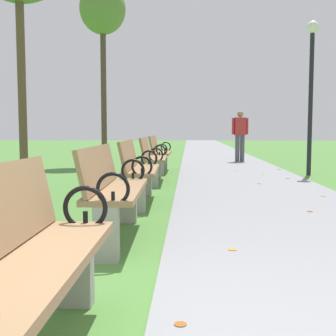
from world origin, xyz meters
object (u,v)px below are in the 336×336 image
object	(u,v)px
park_bench_2	(113,189)
park_bench_5	(159,152)
park_bench_3	(138,169)
park_bench_1	(19,264)
park_bench_4	(152,158)
pedestrian_walking	(240,133)
tree_2	(103,12)
lamp_post	(311,74)

from	to	relation	value
park_bench_2	park_bench_5	xyz separation A→B (m)	(-0.00, 6.67, 0.00)
park_bench_3	park_bench_1	bearing A→B (deg)	-90.00
park_bench_4	park_bench_5	world-z (taller)	same
park_bench_4	park_bench_1	bearing A→B (deg)	-90.00
park_bench_2	pedestrian_walking	distance (m)	10.30
park_bench_4	park_bench_5	bearing A→B (deg)	90.00
park_bench_5	park_bench_2	bearing A→B (deg)	-90.00
park_bench_2	pedestrian_walking	bearing A→B (deg)	76.74
park_bench_1	park_bench_5	xyz separation A→B (m)	(0.00, 9.01, 0.00)
park_bench_4	pedestrian_walking	distance (m)	5.99
park_bench_1	pedestrian_walking	distance (m)	12.59
park_bench_4	tree_2	distance (m)	6.16
park_bench_1	lamp_post	bearing A→B (deg)	67.51
tree_2	pedestrian_walking	xyz separation A→B (m)	(4.15, 1.13, -3.53)
park_bench_2	park_bench_3	bearing A→B (deg)	90.00
park_bench_4	tree_2	world-z (taller)	tree_2
park_bench_1	tree_2	xyz separation A→B (m)	(-1.80, 11.23, 3.97)
park_bench_4	lamp_post	xyz separation A→B (m)	(3.49, 1.56, 1.82)
park_bench_1	park_bench_5	world-z (taller)	same
tree_2	park_bench_1	bearing A→B (deg)	-80.92
tree_2	lamp_post	size ratio (longest dim) A/B	1.52
park_bench_3	park_bench_5	distance (m)	4.57
park_bench_2	park_bench_4	size ratio (longest dim) A/B	1.00
park_bench_5	lamp_post	world-z (taller)	lamp_post
park_bench_4	park_bench_5	size ratio (longest dim) A/B	1.00
park_bench_2	park_bench_3	size ratio (longest dim) A/B	1.00
park_bench_2	park_bench_3	world-z (taller)	same
park_bench_3	pedestrian_walking	distance (m)	8.28
park_bench_4	lamp_post	world-z (taller)	lamp_post
park_bench_1	park_bench_3	size ratio (longest dim) A/B	0.99
park_bench_5	tree_2	distance (m)	4.89
park_bench_3	park_bench_4	xyz separation A→B (m)	(-0.00, 2.43, 0.00)
park_bench_2	tree_2	world-z (taller)	tree_2
park_bench_1	park_bench_4	bearing A→B (deg)	90.00
park_bench_3	pedestrian_walking	bearing A→B (deg)	73.41
park_bench_4	lamp_post	size ratio (longest dim) A/B	0.46
park_bench_5	pedestrian_walking	size ratio (longest dim) A/B	0.99
park_bench_1	park_bench_3	world-z (taller)	same
park_bench_1	park_bench_4	world-z (taller)	same
pedestrian_walking	park_bench_3	bearing A→B (deg)	-106.59
park_bench_1	park_bench_5	bearing A→B (deg)	90.00
park_bench_5	pedestrian_walking	xyz separation A→B (m)	(2.36, 3.35, 0.44)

